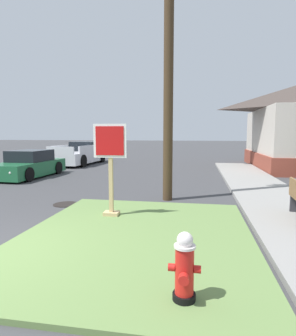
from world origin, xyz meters
TOP-DOWN VIEW (x-y plane):
  - grass_corner_patch at (2.40, 1.28)m, footprint 4.46×5.45m
  - sidewalk_strip at (5.83, 5.94)m, footprint 2.20×18.66m
  - fire_hydrant at (3.43, -0.77)m, footprint 0.38×0.34m
  - stop_sign at (1.54, 2.49)m, footprint 0.79×0.29m
  - manhole_cover at (-0.15, 3.58)m, footprint 0.70×0.70m
  - parked_sedan_green at (-4.27, 8.31)m, footprint 1.92×4.08m
  - pickup_truck_white at (-4.14, 14.15)m, footprint 2.26×5.30m
  - utility_pole at (2.68, 4.66)m, footprint 1.70×0.29m

SIDE VIEW (x-z plane):
  - manhole_cover at x=-0.15m, z-range 0.00..0.02m
  - grass_corner_patch at x=2.40m, z-range 0.00..0.08m
  - sidewalk_strip at x=5.83m, z-range 0.00..0.12m
  - fire_hydrant at x=3.43m, z-range 0.05..0.88m
  - parked_sedan_green at x=-4.27m, z-range -0.08..1.17m
  - pickup_truck_white at x=-4.14m, z-range -0.12..1.36m
  - stop_sign at x=1.54m, z-range 0.08..2.25m
  - utility_pole at x=2.68m, z-range 0.20..9.26m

